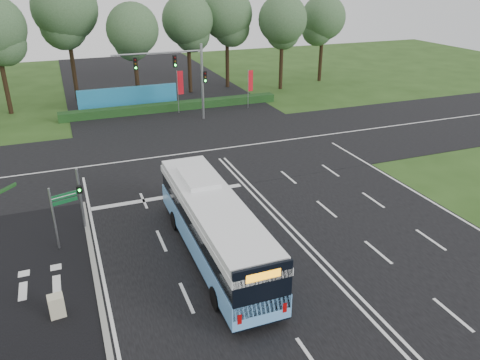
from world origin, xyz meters
name	(u,v)px	position (x,y,z in m)	size (l,w,h in m)	color
ground	(276,219)	(0.00, 0.00, 0.00)	(120.00, 120.00, 0.00)	#274517
road_main	(276,219)	(0.00, 0.00, 0.02)	(20.00, 120.00, 0.04)	black
road_cross	(211,150)	(0.00, 12.00, 0.03)	(120.00, 14.00, 0.05)	black
bike_path	(40,302)	(-12.50, -3.00, 0.03)	(5.00, 18.00, 0.06)	black
kerb_strip	(98,289)	(-10.10, -3.00, 0.06)	(0.25, 18.00, 0.12)	gray
city_bus	(214,226)	(-4.44, -2.33, 1.71)	(2.59, 11.82, 3.39)	#67ABEF
pedestrian_signal	(81,197)	(-10.20, 2.83, 1.93)	(0.31, 0.42, 3.53)	gray
street_sign	(59,209)	(-11.29, 1.23, 2.19)	(1.29, 0.45, 3.41)	gray
utility_cabinet	(57,306)	(-11.79, -4.23, 0.51)	(0.61, 0.51, 1.01)	beige
banner_flag_mid	(180,85)	(0.52, 23.26, 2.78)	(0.63, 0.07, 4.25)	gray
banner_flag_right	(250,83)	(7.61, 22.54, 2.60)	(0.58, 0.14, 3.95)	gray
traffic_light_gantry	(183,71)	(0.21, 20.50, 4.66)	(8.41, 0.28, 7.00)	gray
hedge	(173,107)	(0.00, 24.50, 0.40)	(22.00, 1.20, 0.80)	#123314
blue_hoarding	(128,98)	(-4.00, 27.00, 1.10)	(10.00, 0.30, 2.20)	teal
eucalyptus_row	(136,18)	(-1.82, 31.20, 8.41)	(48.06, 9.53, 12.80)	black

